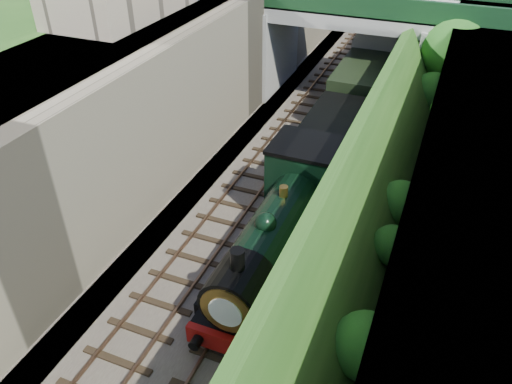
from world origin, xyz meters
TOP-DOWN VIEW (x-y plane):
  - trackbed at (0.00, 20.00)m, footprint 10.00×90.00m
  - retaining_wall at (-5.50, 20.00)m, footprint 1.00×90.00m
  - street_plateau_left at (-9.00, 20.00)m, footprint 6.00×90.00m
  - embankment_slope at (5.03, 17.00)m, footprint 4.45×90.00m
  - track_left at (-2.00, 20.00)m, footprint 2.50×90.00m
  - track_right at (1.20, 20.00)m, footprint 2.50×90.00m
  - road_bridge at (0.94, 24.00)m, footprint 16.00×6.40m
  - tree at (5.91, 21.52)m, footprint 3.60×3.80m
  - locomotive at (1.20, 7.04)m, footprint 3.10×10.23m
  - tender at (1.20, 14.40)m, footprint 2.70×6.00m
  - coach_front at (1.20, 27.00)m, footprint 2.90×18.00m

SIDE VIEW (x-z plane):
  - trackbed at x=0.00m, z-range 0.00..0.20m
  - track_left at x=-2.00m, z-range 0.15..0.35m
  - track_right at x=1.20m, z-range 0.15..0.35m
  - tender at x=1.20m, z-range 0.09..3.14m
  - locomotive at x=1.20m, z-range -0.02..3.81m
  - coach_front at x=1.20m, z-range 0.20..3.90m
  - embankment_slope at x=5.03m, z-range -0.38..5.99m
  - retaining_wall at x=-5.50m, z-range 0.00..7.00m
  - street_plateau_left at x=-9.00m, z-range 0.00..7.00m
  - road_bridge at x=0.94m, z-range 0.45..7.70m
  - tree at x=5.91m, z-range 1.35..7.95m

